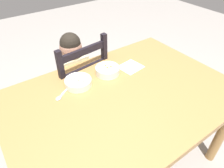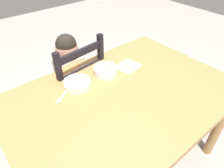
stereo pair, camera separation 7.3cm
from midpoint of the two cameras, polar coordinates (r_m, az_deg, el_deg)
ground_plane at (r=1.85m, az=1.18°, el=-20.19°), size 8.00×8.00×0.00m
dining_table at (r=1.35m, az=1.52°, el=-5.68°), size 1.42×0.99×0.73m
dining_chair at (r=1.80m, az=-11.44°, el=-1.62°), size 0.46×0.46×0.94m
child_figure at (r=1.68m, az=-12.25°, el=2.83°), size 0.32×0.31×0.95m
bowl_of_peas at (r=1.35m, az=-11.08°, el=0.07°), size 0.17×0.17×0.05m
bowl_of_carrots at (r=1.45m, az=-3.24°, el=3.76°), size 0.17×0.17×0.05m
spoon at (r=1.29m, az=-15.63°, el=-3.99°), size 0.13×0.09×0.01m
paper_napkin at (r=1.54m, az=3.09°, el=4.91°), size 0.18×0.16×0.00m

